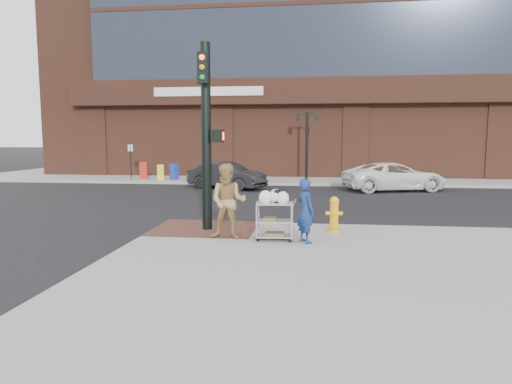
# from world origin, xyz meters

# --- Properties ---
(ground) EXTENTS (220.00, 220.00, 0.00)m
(ground) POSITION_xyz_m (0.00, 0.00, 0.00)
(ground) COLOR black
(ground) RESTS_ON ground
(sidewalk_far) EXTENTS (65.00, 36.00, 0.15)m
(sidewalk_far) POSITION_xyz_m (12.50, 32.00, 0.07)
(sidewalk_far) COLOR gray
(sidewalk_far) RESTS_ON ground
(brick_curb_ramp) EXTENTS (2.80, 2.40, 0.01)m
(brick_curb_ramp) POSITION_xyz_m (-0.60, 0.90, 0.16)
(brick_curb_ramp) COLOR #503125
(brick_curb_ramp) RESTS_ON sidewalk_near
(bank_building) EXTENTS (42.00, 26.00, 28.00)m
(bank_building) POSITION_xyz_m (5.00, 31.00, 14.15)
(bank_building) COLOR brown
(bank_building) RESTS_ON sidewalk_far
(lamp_post) EXTENTS (1.32, 0.22, 4.00)m
(lamp_post) POSITION_xyz_m (2.00, 16.00, 2.62)
(lamp_post) COLOR black
(lamp_post) RESTS_ON sidewalk_far
(parking_sign) EXTENTS (0.05, 0.05, 2.20)m
(parking_sign) POSITION_xyz_m (-8.50, 15.00, 1.25)
(parking_sign) COLOR black
(parking_sign) RESTS_ON sidewalk_far
(traffic_signal_pole) EXTENTS (0.61, 0.51, 5.00)m
(traffic_signal_pole) POSITION_xyz_m (-0.48, 0.77, 2.83)
(traffic_signal_pole) COLOR black
(traffic_signal_pole) RESTS_ON sidewalk_near
(woman_blue) EXTENTS (0.62, 0.67, 1.54)m
(woman_blue) POSITION_xyz_m (2.20, -0.48, 0.92)
(woman_blue) COLOR navy
(woman_blue) RESTS_ON sidewalk_near
(pedestrian_tan) EXTENTS (0.92, 0.72, 1.87)m
(pedestrian_tan) POSITION_xyz_m (0.29, -0.26, 1.09)
(pedestrian_tan) COLOR #A8824F
(pedestrian_tan) RESTS_ON sidewalk_near
(sedan_dark) EXTENTS (4.44, 2.96, 1.38)m
(sedan_dark) POSITION_xyz_m (-2.11, 12.15, 0.69)
(sedan_dark) COLOR black
(sedan_dark) RESTS_ON ground
(minivan_white) EXTENTS (5.55, 3.66, 1.42)m
(minivan_white) POSITION_xyz_m (6.45, 12.24, 0.71)
(minivan_white) COLOR white
(minivan_white) RESTS_ON ground
(utility_cart) EXTENTS (0.94, 0.57, 1.25)m
(utility_cart) POSITION_xyz_m (1.45, -0.33, 0.72)
(utility_cart) COLOR gray
(utility_cart) RESTS_ON sidewalk_near
(fire_hydrant) EXTENTS (0.45, 0.32, 0.96)m
(fire_hydrant) POSITION_xyz_m (2.94, 0.85, 0.64)
(fire_hydrant) COLOR orange
(fire_hydrant) RESTS_ON sidewalk_near
(newsbox_red) EXTENTS (0.51, 0.48, 1.03)m
(newsbox_red) POSITION_xyz_m (-7.87, 15.44, 0.67)
(newsbox_red) COLOR red
(newsbox_red) RESTS_ON sidewalk_far
(newsbox_yellow) EXTENTS (0.48, 0.46, 0.92)m
(newsbox_yellow) POSITION_xyz_m (-6.60, 14.80, 0.61)
(newsbox_yellow) COLOR yellow
(newsbox_yellow) RESTS_ON sidewalk_far
(newsbox_blue) EXTENTS (0.52, 0.50, 0.95)m
(newsbox_blue) POSITION_xyz_m (-5.89, 15.21, 0.63)
(newsbox_blue) COLOR #1A33AD
(newsbox_blue) RESTS_ON sidewalk_far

